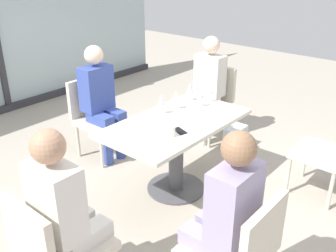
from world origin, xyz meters
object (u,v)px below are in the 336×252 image
at_px(coffee_cup, 171,131).
at_px(person_front_left, 224,213).
at_px(wine_glass_4, 209,90).
at_px(handbag_1, 235,138).
at_px(wine_glass_2, 190,89).
at_px(wine_glass_5, 200,94).
at_px(chair_side_end, 55,246).
at_px(person_far_right, 207,84).
at_px(person_side_end, 66,210).
at_px(wine_glass_0, 196,86).
at_px(wine_glass_1, 176,96).
at_px(chair_front_left, 237,248).
at_px(person_near_window, 101,98).
at_px(wine_glass_3, 161,101).
at_px(dining_table_main, 176,140).
at_px(chair_far_right, 211,98).
at_px(cell_phone_on_table, 180,131).
at_px(chair_front_right, 333,150).
at_px(chair_near_window, 96,113).

bearing_deg(coffee_cup, person_front_left, -122.22).
bearing_deg(wine_glass_4, handbag_1, -6.02).
xyz_separation_m(wine_glass_2, wine_glass_5, (-0.07, -0.18, 0.00)).
xyz_separation_m(wine_glass_2, coffee_cup, (-0.77, -0.39, -0.09)).
height_order(chair_side_end, person_far_right, person_far_right).
bearing_deg(handbag_1, person_far_right, 85.58).
height_order(person_side_end, wine_glass_0, person_side_end).
bearing_deg(wine_glass_1, chair_side_end, -164.39).
xyz_separation_m(chair_front_left, person_side_end, (-0.59, 0.85, 0.20)).
xyz_separation_m(chair_front_left, person_near_window, (0.83, 2.20, 0.20)).
height_order(person_front_left, wine_glass_0, person_front_left).
xyz_separation_m(wine_glass_5, coffee_cup, (-0.69, -0.21, -0.09)).
relative_size(person_far_right, handbag_1, 4.20).
relative_size(wine_glass_2, wine_glass_3, 1.00).
bearing_deg(wine_glass_2, person_side_end, -164.62).
bearing_deg(chair_front_left, wine_glass_1, 52.01).
bearing_deg(dining_table_main, coffee_cup, -149.21).
xyz_separation_m(person_side_end, handbag_1, (2.52, 0.31, -0.56)).
relative_size(person_near_window, person_side_end, 1.00).
bearing_deg(coffee_cup, chair_front_left, -119.28).
bearing_deg(wine_glass_3, wine_glass_5, -23.21).
distance_m(person_front_left, wine_glass_1, 1.63).
distance_m(wine_glass_3, wine_glass_5, 0.42).
bearing_deg(chair_front_left, person_side_end, 124.83).
relative_size(person_near_window, wine_glass_4, 6.81).
relative_size(chair_side_end, handbag_1, 2.90).
height_order(chair_front_left, wine_glass_5, wine_glass_5).
distance_m(chair_side_end, wine_glass_4, 2.18).
distance_m(chair_front_left, wine_glass_3, 1.66).
distance_m(chair_far_right, person_far_right, 0.23).
height_order(chair_side_end, person_near_window, person_near_window).
xyz_separation_m(wine_glass_4, coffee_cup, (-0.86, -0.22, -0.09)).
distance_m(person_side_end, wine_glass_3, 1.56).
bearing_deg(person_far_right, person_front_left, -142.50).
height_order(chair_far_right, wine_glass_1, wine_glass_1).
bearing_deg(wine_glass_4, wine_glass_5, -177.59).
height_order(person_far_right, coffee_cup, person_far_right).
relative_size(chair_far_right, person_side_end, 0.69).
height_order(person_front_left, person_side_end, same).
height_order(wine_glass_5, cell_phone_on_table, wine_glass_5).
distance_m(wine_glass_2, wine_glass_3, 0.45).
bearing_deg(chair_side_end, wine_glass_5, 10.22).
xyz_separation_m(person_far_right, coffee_cup, (-1.40, -0.62, 0.08)).
bearing_deg(chair_front_right, chair_front_left, 180.00).
relative_size(chair_near_window, wine_glass_0, 4.70).
relative_size(dining_table_main, chair_side_end, 1.60).
xyz_separation_m(chair_near_window, wine_glass_3, (0.04, -0.94, 0.37)).
bearing_deg(handbag_1, chair_near_window, 132.41).
relative_size(dining_table_main, coffee_cup, 15.47).
relative_size(person_far_right, cell_phone_on_table, 8.75).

